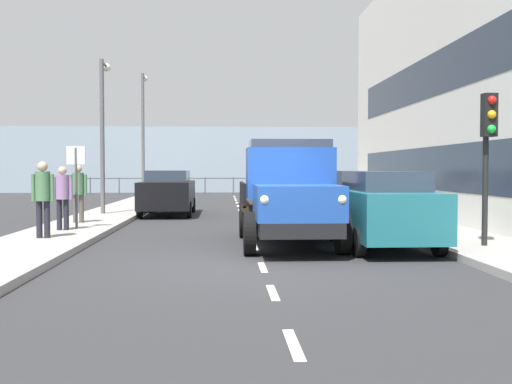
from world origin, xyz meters
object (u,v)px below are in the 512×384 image
Objects in this scene: pedestrian_couple_b at (78,189)px; traffic_light_near at (488,136)px; lamp_post_far at (143,125)px; street_sign at (76,172)px; car_navy_kerbside_1 at (338,198)px; car_grey_kerbside_2 at (314,192)px; car_teal_kerbside_near at (382,208)px; pedestrian_strolling at (43,193)px; lamp_post_promenade at (103,121)px; truck_vintage_blue at (289,195)px; pedestrian_couple_a at (63,193)px; car_black_oppositeside_0 at (168,192)px.

traffic_light_near is (-9.94, 6.09, 1.29)m from pedestrian_couple_b.
lamp_post_far is 15.62m from street_sign.
car_navy_kerbside_1 and car_grey_kerbside_2 have the same top height.
car_teal_kerbside_near is 10.15m from car_grey_kerbside_2.
lamp_post_promenade is (0.16, -8.01, 2.34)m from pedestrian_strolling.
lamp_post_far is (-0.04, -17.62, 2.88)m from pedestrian_strolling.
pedestrian_couple_b is (7.94, -0.02, 0.29)m from car_navy_kerbside_1.
traffic_light_near is at bearing 162.85° from truck_vintage_blue.
pedestrian_couple_b is (0.15, -4.06, -0.04)m from pedestrian_strolling.
street_sign is at bearing 94.01° from lamp_post_promenade.
pedestrian_couple_a reaches higher than car_teal_kerbside_near.
street_sign is at bearing 74.56° from car_black_oppositeside_0.
car_black_oppositeside_0 is at bearing -60.57° from car_teal_kerbside_near.
car_black_oppositeside_0 is 5.37m from pedestrian_couple_b.
truck_vintage_blue reaches higher than car_black_oppositeside_0.
truck_vintage_blue is 1.76× the size of traffic_light_near.
truck_vintage_blue is 0.85× the size of lamp_post_far.
car_navy_kerbside_1 is 0.82× the size of car_black_oppositeside_0.
car_black_oppositeside_0 is at bearing 0.77° from car_grey_kerbside_2.
car_navy_kerbside_1 is 15.96m from lamp_post_far.
lamp_post_far reaches higher than car_grey_kerbside_2.
pedestrian_couple_b is at bearing 89.22° from lamp_post_far.
pedestrian_strolling is 0.56× the size of traffic_light_near.
pedestrian_couple_b is at bearing -78.12° from street_sign.
pedestrian_strolling is at bearing 49.12° from car_grey_kerbside_2.
pedestrian_couple_a reaches higher than car_navy_kerbside_1.
car_navy_kerbside_1 is 2.19× the size of pedestrian_couple_b.
car_grey_kerbside_2 is at bearing 131.97° from lamp_post_far.
pedestrian_couple_b is (7.94, 4.94, 0.28)m from car_grey_kerbside_2.
pedestrian_strolling is 2.25m from street_sign.
lamp_post_promenade is at bearing -88.78° from pedestrian_couple_a.
car_teal_kerbside_near is 0.78× the size of lamp_post_promenade.
pedestrian_couple_a is at bearing 91.22° from lamp_post_promenade.
lamp_post_far is (2.07, -8.70, 3.20)m from car_black_oppositeside_0.
lamp_post_promenade is (0.13, -6.17, 2.41)m from pedestrian_couple_a.
truck_vintage_blue is at bearing -17.15° from traffic_light_near.
truck_vintage_blue is at bearing 67.03° from car_navy_kerbside_1.
lamp_post_promenade is (2.27, 0.91, 2.66)m from car_black_oppositeside_0.
car_black_oppositeside_0 is 0.70× the size of lamp_post_far.
pedestrian_couple_a is at bearing 15.74° from car_navy_kerbside_1.
lamp_post_promenade is at bearing -49.04° from car_teal_kerbside_near.
truck_vintage_blue is 6.34m from pedestrian_couple_a.
car_teal_kerbside_near is at bearing 90.00° from car_navy_kerbside_1.
car_teal_kerbside_near is at bearing 171.61° from pedestrian_strolling.
lamp_post_far reaches higher than street_sign.
lamp_post_far is at bearing -60.27° from car_navy_kerbside_1.
car_black_oppositeside_0 is at bearing -69.46° from truck_vintage_blue.
pedestrian_couple_a is at bearing 73.21° from car_black_oppositeside_0.
car_navy_kerbside_1 is 0.68× the size of lamp_post_promenade.
car_grey_kerbside_2 is at bearing -137.52° from pedestrian_couple_a.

